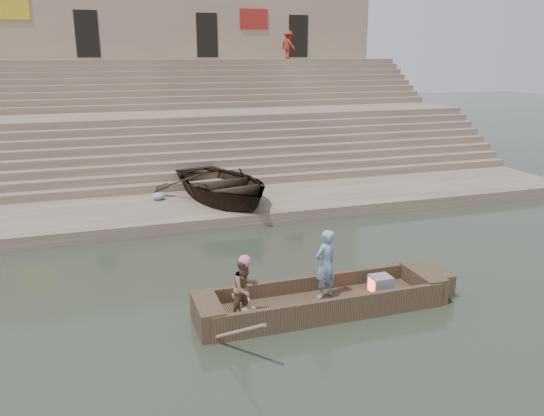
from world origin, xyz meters
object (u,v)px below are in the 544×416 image
television (380,284)px  beached_rowboat (222,185)px  rowing_man (245,288)px  standing_man (325,264)px  main_rowboat (322,306)px  pedestrian (288,45)px

television → beached_rowboat: 8.59m
rowing_man → standing_man: bearing=-11.4°
main_rowboat → standing_man: bearing=53.7°
main_rowboat → beached_rowboat: (-0.24, 8.41, 0.85)m
rowing_man → main_rowboat: bearing=-16.6°
standing_man → beached_rowboat: 8.23m
main_rowboat → standing_man: (0.14, 0.19, 0.90)m
pedestrian → standing_man: bearing=141.0°
rowing_man → beached_rowboat: 8.74m
television → pedestrian: size_ratio=0.28×
standing_man → television: size_ratio=3.43×
rowing_man → pedestrian: (9.02, 22.35, 5.16)m
standing_man → rowing_man: standing_man is taller
main_rowboat → television: 1.45m
main_rowboat → rowing_man: 1.96m
television → beached_rowboat: (-1.66, 8.41, 0.54)m
television → pedestrian: 23.59m
standing_man → television: 1.42m
main_rowboat → television: (1.42, -0.00, 0.31)m
main_rowboat → rowing_man: (-1.79, -0.19, 0.76)m
television → beached_rowboat: beached_rowboat is taller
television → beached_rowboat: size_ratio=0.09×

